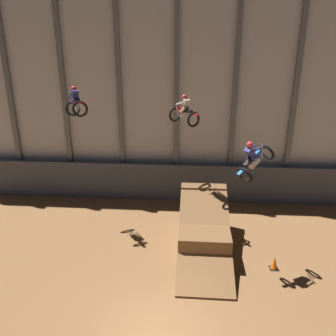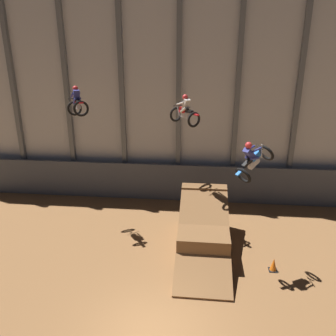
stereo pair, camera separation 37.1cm
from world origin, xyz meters
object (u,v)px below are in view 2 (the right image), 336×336
traffic_cone_near_ramp (273,265)px  rider_bike_right_air (253,160)px  dirt_ramp (203,228)px  rider_bike_center_air (185,112)px  rider_bike_left_air (77,104)px

traffic_cone_near_ramp → rider_bike_right_air: bearing=171.2°
dirt_ramp → rider_bike_right_air: 4.66m
dirt_ramp → rider_bike_center_air: rider_bike_center_air is taller
dirt_ramp → rider_bike_right_air: bearing=-42.4°
rider_bike_left_air → rider_bike_right_air: bearing=-54.5°
dirt_ramp → rider_bike_right_air: (1.77, -1.62, 3.99)m
rider_bike_left_air → rider_bike_right_air: 8.69m
dirt_ramp → rider_bike_center_air: size_ratio=3.58×
rider_bike_right_air → rider_bike_center_air: bearing=179.8°
dirt_ramp → rider_bike_left_air: 8.50m
dirt_ramp → rider_bike_right_air: rider_bike_right_air is taller
rider_bike_left_air → traffic_cone_near_ramp: size_ratio=2.98×
traffic_cone_near_ramp → rider_bike_left_air: bearing=160.9°
rider_bike_left_air → rider_bike_right_air: rider_bike_left_air is taller
rider_bike_center_air → rider_bike_left_air: bearing=142.4°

